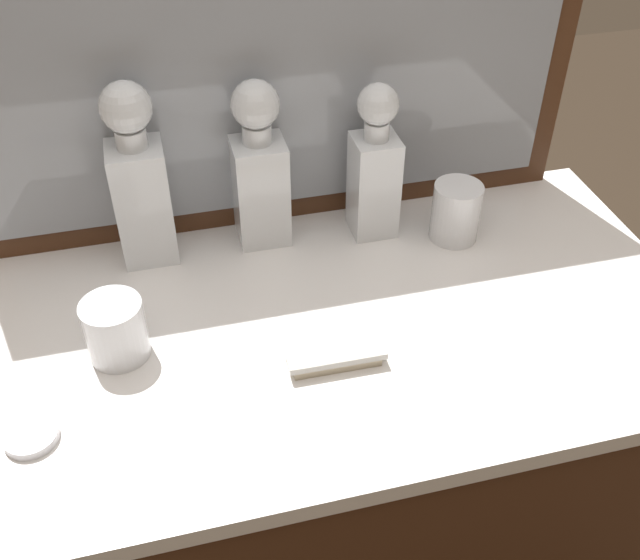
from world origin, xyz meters
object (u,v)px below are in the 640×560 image
object	(u,v)px
crystal_decanter_far_left	(374,176)
crystal_tumbler_far_right	(456,214)
crystal_decanter_left	(260,179)
silver_brush_rear	(338,354)
porcelain_dish	(31,436)
crystal_tumbler_right	(116,332)
crystal_decanter_rear	(141,191)

from	to	relation	value
crystal_decanter_far_left	crystal_tumbler_far_right	world-z (taller)	crystal_decanter_far_left
crystal_decanter_left	crystal_decanter_far_left	bearing A→B (deg)	-8.38
crystal_decanter_left	silver_brush_rear	bearing A→B (deg)	-81.77
crystal_decanter_far_left	porcelain_dish	distance (m)	0.65
crystal_tumbler_right	silver_brush_rear	bearing A→B (deg)	-16.86
crystal_tumbler_far_right	porcelain_dish	size ratio (longest dim) A/B	1.46
crystal_decanter_rear	crystal_tumbler_right	size ratio (longest dim) A/B	3.33
crystal_decanter_left	crystal_tumbler_far_right	xyz separation A→B (m)	(0.31, -0.08, -0.07)
crystal_tumbler_far_right	crystal_tumbler_right	bearing A→B (deg)	-165.54
silver_brush_rear	porcelain_dish	bearing A→B (deg)	-174.70
crystal_decanter_far_left	crystal_tumbler_far_right	xyz separation A→B (m)	(0.13, -0.05, -0.06)
crystal_decanter_left	crystal_tumbler_right	size ratio (longest dim) A/B	3.10
crystal_decanter_left	porcelain_dish	world-z (taller)	crystal_decanter_left
crystal_decanter_rear	crystal_decanter_far_left	xyz separation A→B (m)	(0.37, -0.02, -0.01)
crystal_decanter_left	silver_brush_rear	xyz separation A→B (m)	(0.05, -0.32, -0.10)
crystal_tumbler_far_right	silver_brush_rear	xyz separation A→B (m)	(-0.27, -0.24, -0.03)
crystal_decanter_left	crystal_tumbler_far_right	bearing A→B (deg)	-14.66
crystal_decanter_rear	crystal_tumbler_far_right	distance (m)	0.52
crystal_decanter_left	crystal_decanter_rear	bearing A→B (deg)	-179.18
crystal_decanter_rear	crystal_decanter_far_left	bearing A→B (deg)	-3.77
crystal_decanter_rear	silver_brush_rear	distance (m)	0.41
crystal_tumbler_right	silver_brush_rear	distance (m)	0.31
crystal_decanter_rear	crystal_decanter_far_left	size ratio (longest dim) A/B	1.13
crystal_decanter_left	crystal_decanter_far_left	xyz separation A→B (m)	(0.19, -0.03, -0.01)
crystal_tumbler_far_right	porcelain_dish	world-z (taller)	crystal_tumbler_far_right
crystal_decanter_left	silver_brush_rear	size ratio (longest dim) A/B	2.04
crystal_decanter_left	silver_brush_rear	world-z (taller)	crystal_decanter_left
crystal_decanter_left	crystal_tumbler_right	distance (m)	0.35
crystal_tumbler_far_right	silver_brush_rear	distance (m)	0.36
crystal_decanter_rear	porcelain_dish	distance (m)	0.41
crystal_decanter_far_left	crystal_tumbler_right	xyz separation A→B (m)	(-0.44, -0.20, -0.07)
crystal_tumbler_right	porcelain_dish	bearing A→B (deg)	-132.25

